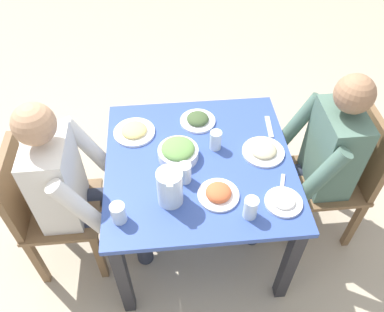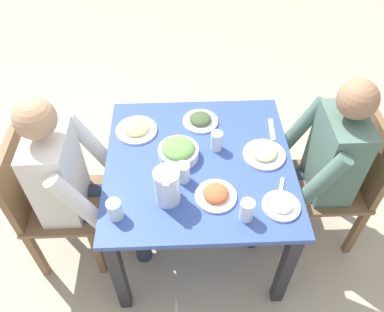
% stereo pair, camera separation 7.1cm
% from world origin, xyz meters
% --- Properties ---
extents(ground_plane, '(8.00, 8.00, 0.00)m').
position_xyz_m(ground_plane, '(0.00, 0.00, 0.00)').
color(ground_plane, tan).
extents(dining_table, '(0.96, 0.96, 0.71)m').
position_xyz_m(dining_table, '(0.00, 0.00, 0.60)').
color(dining_table, '#334C99').
rests_on(dining_table, ground_plane).
extents(chair_near, '(0.40, 0.40, 0.87)m').
position_xyz_m(chair_near, '(0.02, -0.83, 0.49)').
color(chair_near, brown).
rests_on(chair_near, ground_plane).
extents(chair_far, '(0.40, 0.40, 0.87)m').
position_xyz_m(chair_far, '(-0.05, 0.83, 0.49)').
color(chair_far, brown).
rests_on(chair_far, ground_plane).
extents(diner_near, '(0.48, 0.53, 1.17)m').
position_xyz_m(diner_near, '(0.02, -0.63, 0.64)').
color(diner_near, '#4C6B5B').
rests_on(diner_near, ground_plane).
extents(diner_far, '(0.48, 0.53, 1.17)m').
position_xyz_m(diner_far, '(-0.05, 0.63, 0.64)').
color(diner_far, silver).
rests_on(diner_far, ground_plane).
extents(water_pitcher, '(0.16, 0.12, 0.19)m').
position_xyz_m(water_pitcher, '(-0.23, 0.16, 0.80)').
color(water_pitcher, silver).
rests_on(water_pitcher, dining_table).
extents(salad_bowl, '(0.21, 0.21, 0.09)m').
position_xyz_m(salad_bowl, '(0.04, 0.11, 0.75)').
color(salad_bowl, white).
rests_on(salad_bowl, dining_table).
extents(plate_beans, '(0.22, 0.22, 0.05)m').
position_xyz_m(plate_beans, '(0.03, -0.34, 0.72)').
color(plate_beans, white).
rests_on(plate_beans, dining_table).
extents(plate_dolmas, '(0.20, 0.20, 0.05)m').
position_xyz_m(plate_dolmas, '(0.30, -0.02, 0.72)').
color(plate_dolmas, white).
rests_on(plate_dolmas, dining_table).
extents(plate_rice_curry, '(0.20, 0.20, 0.06)m').
position_xyz_m(plate_rice_curry, '(-0.23, -0.07, 0.73)').
color(plate_rice_curry, white).
rests_on(plate_rice_curry, dining_table).
extents(plate_fries, '(0.23, 0.23, 0.05)m').
position_xyz_m(plate_fries, '(0.24, 0.33, 0.72)').
color(plate_fries, white).
rests_on(plate_fries, dining_table).
extents(plate_yoghurt, '(0.18, 0.18, 0.04)m').
position_xyz_m(plate_yoghurt, '(-0.30, -0.36, 0.72)').
color(plate_yoghurt, white).
rests_on(plate_yoghurt, dining_table).
extents(water_glass_center, '(0.06, 0.06, 0.11)m').
position_xyz_m(water_glass_center, '(0.09, -0.09, 0.76)').
color(water_glass_center, silver).
rests_on(water_glass_center, dining_table).
extents(water_glass_far_right, '(0.06, 0.06, 0.11)m').
position_xyz_m(water_glass_far_right, '(-0.35, -0.19, 0.76)').
color(water_glass_far_right, silver).
rests_on(water_glass_far_right, dining_table).
extents(water_glass_by_pitcher, '(0.07, 0.07, 0.11)m').
position_xyz_m(water_glass_by_pitcher, '(-0.12, 0.08, 0.76)').
color(water_glass_by_pitcher, silver).
rests_on(water_glass_by_pitcher, dining_table).
extents(water_glass_near_left, '(0.07, 0.07, 0.10)m').
position_xyz_m(water_glass_near_left, '(-0.32, 0.39, 0.76)').
color(water_glass_near_left, silver).
rests_on(water_glass_near_left, dining_table).
extents(fork_near, '(0.17, 0.04, 0.01)m').
position_xyz_m(fork_near, '(0.22, -0.41, 0.71)').
color(fork_near, silver).
rests_on(fork_near, dining_table).
extents(knife_near, '(0.18, 0.08, 0.01)m').
position_xyz_m(knife_near, '(-0.22, -0.38, 0.71)').
color(knife_near, silver).
rests_on(knife_near, dining_table).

